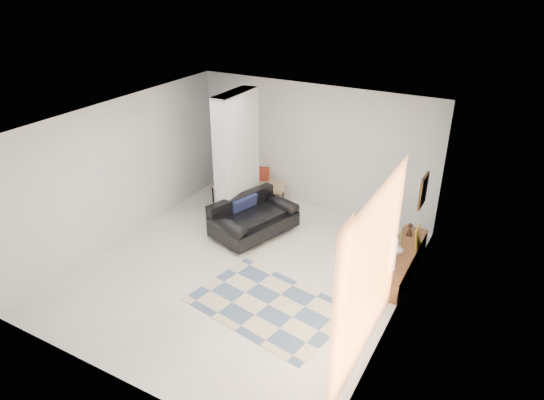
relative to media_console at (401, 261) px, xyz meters
The scene contains 17 objects.
floor 2.87m from the media_console, 151.62° to the right, with size 6.00×6.00×0.00m, color beige.
ceiling 3.87m from the media_console, 151.62° to the right, with size 6.00×6.00×0.00m, color white.
wall_back 3.23m from the media_console, 146.97° to the left, with size 6.00×6.00×0.00m, color silver.
wall_front 5.18m from the media_console, 120.02° to the right, with size 6.00×6.00×0.00m, color silver.
wall_left 5.57m from the media_console, 165.51° to the right, with size 6.00×6.00×0.00m, color silver.
wall_right 1.83m from the media_console, 80.41° to the right, with size 6.00×6.00×0.00m, color silver.
partition_column 3.82m from the media_console, behind, with size 0.35×1.20×2.80m, color #BABFC2.
hallway_door 4.96m from the media_console, 160.92° to the left, with size 0.85×0.06×2.04m, color white.
curtain 2.81m from the media_console, 86.58° to the right, with size 2.55×2.55×0.00m, color #FF9243.
wall_art 1.46m from the media_console, ahead, with size 0.04×0.45×0.55m, color #3A230F.
media_console is the anchor object (origin of this frame).
loveseat 3.06m from the media_console, behind, with size 1.45×1.91×0.76m.
daybed 4.16m from the media_console, 162.38° to the left, with size 1.82×1.20×0.77m.
area_rug 2.60m from the media_console, 128.63° to the right, with size 2.42×1.62×0.01m, color beige.
cylinder_lamp 0.82m from the media_console, 91.77° to the right, with size 0.11×0.11×0.60m, color silver.
bronze_figurine 0.72m from the media_console, 94.48° to the left, with size 0.13×0.13×0.25m, color black, non-canonical shape.
vase 0.30m from the media_console, 122.06° to the right, with size 0.17×0.17×0.18m, color silver.
Camera 1 is at (4.02, -6.21, 5.05)m, focal length 32.00 mm.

